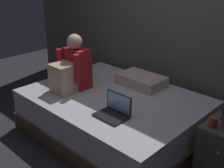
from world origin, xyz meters
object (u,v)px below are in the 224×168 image
object	(u,v)px
bed	(114,116)
mug	(213,122)
pillow	(141,80)
laptop	(114,111)
person_sitting	(72,69)

from	to	relation	value
bed	mug	distance (m)	1.23
mug	pillow	bearing A→B (deg)	159.55
bed	laptop	xyz separation A→B (m)	(0.33, -0.34, 0.32)
bed	pillow	world-z (taller)	pillow
pillow	bed	bearing A→B (deg)	-94.84
bed	person_sitting	size ratio (longest dim) A/B	3.05
bed	pillow	size ratio (longest dim) A/B	3.57
person_sitting	pillow	bearing A→B (deg)	50.72
person_sitting	laptop	bearing A→B (deg)	-9.68
person_sitting	mug	bearing A→B (deg)	7.78
laptop	mug	xyz separation A→B (m)	(0.84, 0.37, 0.06)
bed	mug	world-z (taller)	mug
bed	laptop	bearing A→B (deg)	-45.96
person_sitting	laptop	xyz separation A→B (m)	(0.82, -0.14, -0.20)
laptop	mug	bearing A→B (deg)	23.57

